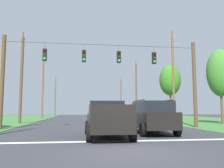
# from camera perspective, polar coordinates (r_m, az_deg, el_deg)

# --- Properties ---
(ground_plane) EXTENTS (120.00, 120.00, 0.00)m
(ground_plane) POSITION_cam_1_polar(r_m,az_deg,el_deg) (8.79, 4.70, -15.83)
(ground_plane) COLOR #333338
(stop_bar_stripe) EXTENTS (13.16, 0.45, 0.01)m
(stop_bar_stripe) POSITION_cam_1_polar(r_m,az_deg,el_deg) (11.44, 1.68, -13.57)
(stop_bar_stripe) COLOR white
(stop_bar_stripe) RESTS_ON ground
(lane_dash_0) EXTENTS (2.50, 0.15, 0.01)m
(lane_dash_0) POSITION_cam_1_polar(r_m,az_deg,el_deg) (17.36, -1.61, -11.04)
(lane_dash_0) COLOR white
(lane_dash_0) RESTS_ON ground
(lane_dash_1) EXTENTS (2.50, 0.15, 0.01)m
(lane_dash_1) POSITION_cam_1_polar(r_m,az_deg,el_deg) (24.83, -3.49, -9.56)
(lane_dash_1) COLOR white
(lane_dash_1) RESTS_ON ground
(lane_dash_2) EXTENTS (2.50, 0.15, 0.01)m
(lane_dash_2) POSITION_cam_1_polar(r_m,az_deg,el_deg) (30.89, -4.33, -8.89)
(lane_dash_2) COLOR white
(lane_dash_2) RESTS_ON ground
(overhead_signal_span) EXTENTS (15.64, 0.31, 7.18)m
(overhead_signal_span) POSITION_cam_1_polar(r_m,az_deg,el_deg) (18.87, -2.14, 1.57)
(overhead_signal_span) COLOR brown
(overhead_signal_span) RESTS_ON ground
(pickup_truck) EXTENTS (2.31, 5.41, 1.95)m
(pickup_truck) POSITION_cam_1_polar(r_m,az_deg,el_deg) (12.99, -1.26, -8.42)
(pickup_truck) COLOR black
(pickup_truck) RESTS_ON ground
(suv_black) EXTENTS (2.23, 4.81, 2.05)m
(suv_black) POSITION_cam_1_polar(r_m,az_deg,el_deg) (15.01, 9.50, -7.68)
(suv_black) COLOR black
(suv_black) RESTS_ON ground
(distant_car_crossing_white) EXTENTS (2.03, 4.31, 1.52)m
(distant_car_crossing_white) POSITION_cam_1_polar(r_m,az_deg,el_deg) (27.19, 1.21, -7.62)
(distant_car_crossing_white) COLOR silver
(distant_car_crossing_white) RESTS_ON ground
(utility_pole_mid_right) EXTENTS (0.26, 1.92, 10.63)m
(utility_pole_mid_right) POSITION_cam_1_polar(r_m,az_deg,el_deg) (27.89, 14.52, 2.00)
(utility_pole_mid_right) COLOR brown
(utility_pole_mid_right) RESTS_ON ground
(utility_pole_far_right) EXTENTS (0.30, 1.73, 10.77)m
(utility_pole_far_right) POSITION_cam_1_polar(r_m,az_deg,el_deg) (44.86, 5.86, -1.35)
(utility_pole_far_right) COLOR brown
(utility_pole_far_right) RESTS_ON ground
(utility_pole_near_left) EXTENTS (0.27, 1.79, 10.13)m
(utility_pole_near_left) POSITION_cam_1_polar(r_m,az_deg,el_deg) (61.98, 2.17, -2.86)
(utility_pole_near_left) COLOR brown
(utility_pole_near_left) RESTS_ON ground
(utility_pole_far_left) EXTENTS (0.31, 1.89, 10.03)m
(utility_pole_far_left) POSITION_cam_1_polar(r_m,az_deg,el_deg) (27.55, -20.97, 1.56)
(utility_pole_far_left) COLOR brown
(utility_pole_far_left) RESTS_ON ground
(utility_pole_distant_right) EXTENTS (0.31, 1.58, 10.90)m
(utility_pole_distant_right) POSITION_cam_1_polar(r_m,az_deg,el_deg) (44.72, -16.35, -1.00)
(utility_pole_distant_right) COLOR brown
(utility_pole_distant_right) RESTS_ON ground
(utility_pole_distant_left) EXTENTS (0.30, 1.99, 10.34)m
(utility_pole_distant_left) POSITION_cam_1_polar(r_m,az_deg,el_deg) (62.00, -13.51, -2.65)
(utility_pole_distant_left) COLOR brown
(utility_pole_distant_left) RESTS_ON ground
(tree_roadside_right) EXTENTS (3.24, 3.24, 8.38)m
(tree_roadside_right) POSITION_cam_1_polar(r_m,az_deg,el_deg) (37.59, 13.79, 0.88)
(tree_roadside_right) COLOR brown
(tree_roadside_right) RESTS_ON ground
(tree_roadside_far_right) EXTENTS (2.72, 2.72, 7.72)m
(tree_roadside_far_right) POSITION_cam_1_polar(r_m,az_deg,el_deg) (26.84, 24.60, 2.46)
(tree_roadside_far_right) COLOR brown
(tree_roadside_far_right) RESTS_ON ground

